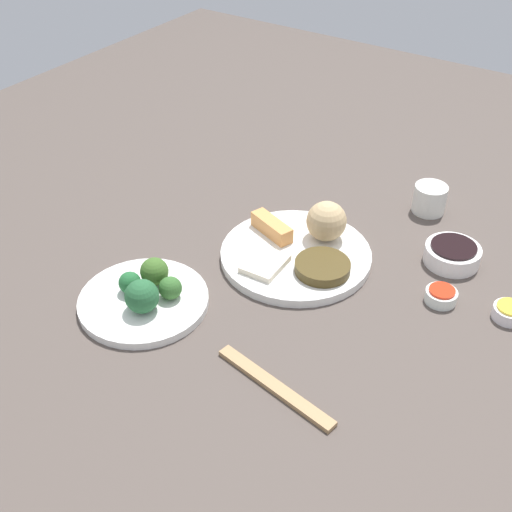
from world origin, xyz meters
TOP-DOWN VIEW (x-y plane):
  - tabletop at (0.00, 0.00)m, footprint 2.20×2.20m
  - main_plate at (-0.02, -0.04)m, footprint 0.27×0.27m
  - rice_scoop at (-0.08, -0.02)m, footprint 0.07×0.07m
  - spring_roll at (-0.04, -0.11)m, footprint 0.06×0.10m
  - crab_rangoon_wonton at (0.05, -0.07)m, footprint 0.08×0.07m
  - stir_fry_heap at (0.01, 0.02)m, footprint 0.10×0.10m
  - broccoli_plate at (0.23, -0.19)m, footprint 0.21×0.21m
  - broccoli_floret_0 at (0.23, -0.22)m, footprint 0.04×0.04m
  - broccoli_floret_1 at (0.25, -0.17)m, footprint 0.06×0.06m
  - broccoli_floret_2 at (0.20, -0.15)m, footprint 0.04×0.04m
  - broccoli_floret_3 at (0.19, -0.20)m, footprint 0.05×0.05m
  - soy_sauce_bowl at (-0.16, 0.19)m, footprint 0.10×0.10m
  - soy_sauce_bowl_liquid at (-0.16, 0.19)m, footprint 0.08×0.08m
  - sauce_ramekin_sweet_and_sour at (-0.05, 0.21)m, footprint 0.05×0.05m
  - sauce_ramekin_sweet_and_sour_liquid at (-0.05, 0.21)m, footprint 0.04×0.04m
  - sauce_ramekin_hot_mustard at (-0.07, 0.32)m, footprint 0.05×0.05m
  - sauce_ramekin_hot_mustard_liquid at (-0.07, 0.32)m, footprint 0.04×0.04m
  - teacup at (-0.30, 0.09)m, footprint 0.06×0.06m
  - chopsticks_pair at (0.26, 0.09)m, footprint 0.06×0.21m

SIDE VIEW (x-z plane):
  - tabletop at x=0.00m, z-range 0.00..0.02m
  - chopsticks_pair at x=0.26m, z-range 0.02..0.03m
  - broccoli_plate at x=0.23m, z-range 0.02..0.03m
  - main_plate at x=-0.02m, z-range 0.02..0.04m
  - sauce_ramekin_sweet_and_sour at x=-0.05m, z-range 0.02..0.04m
  - sauce_ramekin_hot_mustard at x=-0.07m, z-range 0.02..0.04m
  - soy_sauce_bowl at x=-0.16m, z-range 0.02..0.05m
  - crab_rangoon_wonton at x=0.05m, z-range 0.04..0.05m
  - sauce_ramekin_sweet_and_sour_liquid at x=-0.05m, z-range 0.04..0.04m
  - sauce_ramekin_hot_mustard_liquid at x=-0.07m, z-range 0.04..0.04m
  - stir_fry_heap at x=0.01m, z-range 0.04..0.05m
  - teacup at x=-0.30m, z-range 0.02..0.08m
  - spring_roll at x=-0.04m, z-range 0.04..0.06m
  - broccoli_floret_0 at x=0.23m, z-range 0.03..0.07m
  - broccoli_floret_2 at x=0.20m, z-range 0.03..0.07m
  - soy_sauce_bowl_liquid at x=-0.16m, z-range 0.05..0.06m
  - broccoli_floret_3 at x=0.19m, z-range 0.03..0.08m
  - broccoli_floret_1 at x=0.25m, z-range 0.03..0.09m
  - rice_scoop at x=-0.08m, z-range 0.04..0.11m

